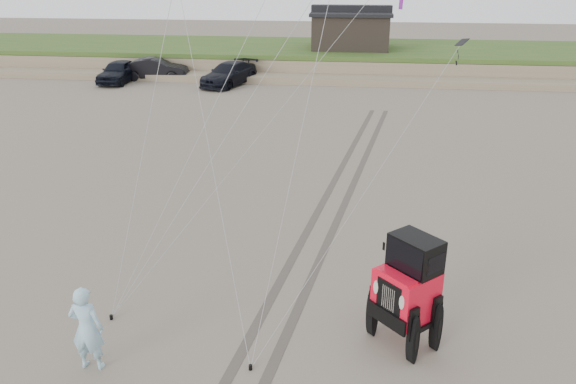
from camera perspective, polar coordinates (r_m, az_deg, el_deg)
name	(u,v)px	position (r m, az deg, el deg)	size (l,w,h in m)	color
ground	(224,345)	(13.27, -6.49, -15.19)	(160.00, 160.00, 0.00)	#6B6054
dune_ridge	(326,58)	(48.35, 3.86, 13.44)	(160.00, 14.25, 1.73)	#7A6B54
cabin	(351,29)	(47.48, 6.40, 16.14)	(6.40, 5.40, 3.35)	black
truck_a	(119,71)	(43.73, -16.84, 11.64)	(1.90, 4.73, 1.61)	black
truck_b	(155,69)	(44.16, -13.33, 12.07)	(1.69, 4.86, 1.60)	black
truck_c	(229,74)	(41.24, -6.01, 11.84)	(2.22, 5.46, 1.59)	black
jeep	(405,303)	(12.95, 11.80, -10.97)	(2.42, 5.60, 2.09)	red
man	(87,328)	(12.73, -19.77, -12.90)	(0.72, 0.47, 1.96)	#8CC8D9
stake_main	(111,317)	(14.61, -17.52, -12.04)	(0.08, 0.08, 0.12)	black
stake_aux	(250,367)	(12.52, -3.83, -17.35)	(0.08, 0.08, 0.12)	black
tire_tracks	(331,209)	(19.92, 4.38, -1.69)	(5.22, 29.74, 0.01)	#4C443D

